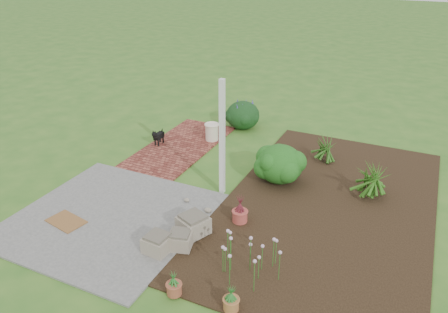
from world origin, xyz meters
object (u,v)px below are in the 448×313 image
at_px(stone_trough_near, 181,240).
at_px(evergreen_shrub, 280,163).
at_px(black_dog, 158,136).
at_px(cream_ceramic_urn, 212,132).

height_order(stone_trough_near, evergreen_shrub, evergreen_shrub).
xyz_separation_m(black_dog, cream_ceramic_urn, (1.14, 0.88, -0.02)).
bearing_deg(black_dog, evergreen_shrub, -7.94).
bearing_deg(cream_ceramic_urn, evergreen_shrub, -29.59).
height_order(black_dog, cream_ceramic_urn, cream_ceramic_urn).
relative_size(stone_trough_near, evergreen_shrub, 0.39).
xyz_separation_m(stone_trough_near, evergreen_shrub, (0.77, 3.02, 0.29)).
bearing_deg(evergreen_shrub, black_dog, 172.45).
bearing_deg(evergreen_shrub, stone_trough_near, -104.35).
relative_size(cream_ceramic_urn, evergreen_shrub, 0.45).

